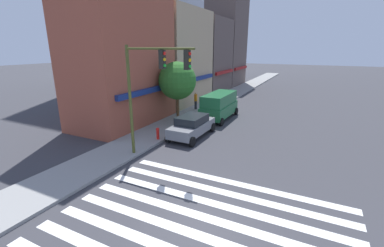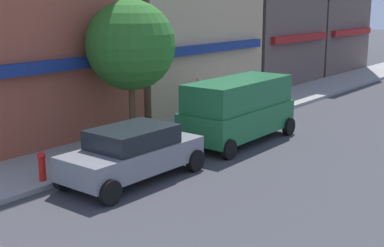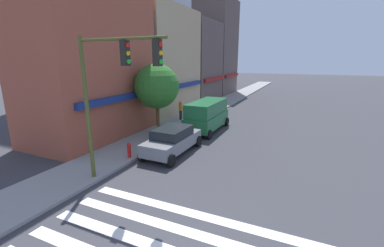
{
  "view_description": "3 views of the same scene",
  "coord_description": "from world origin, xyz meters",
  "px_view_note": "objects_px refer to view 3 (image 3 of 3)",
  "views": [
    {
      "loc": [
        -7.29,
        -3.22,
        6.3
      ],
      "look_at": [
        8.68,
        4.7,
        1.0
      ],
      "focal_mm": 24.0,
      "sensor_mm": 36.0,
      "label": 1
    },
    {
      "loc": [
        -2.01,
        -5.79,
        5.1
      ],
      "look_at": [
        11.46,
        4.7,
        1.2
      ],
      "focal_mm": 50.0,
      "sensor_mm": 36.0,
      "label": 2
    },
    {
      "loc": [
        -4.03,
        -2.4,
        5.5
      ],
      "look_at": [
        11.46,
        4.7,
        1.2
      ],
      "focal_mm": 24.0,
      "sensor_mm": 36.0,
      "label": 3
    }
  ],
  "objects_px": {
    "traffic_signal": "(111,81)",
    "pedestrian_orange_vest": "(181,110)",
    "sedan_grey": "(172,140)",
    "fire_hydrant": "(129,149)",
    "van_green": "(207,115)",
    "street_tree": "(157,86)"
  },
  "relations": [
    {
      "from": "pedestrian_orange_vest",
      "to": "fire_hydrant",
      "type": "height_order",
      "value": "pedestrian_orange_vest"
    },
    {
      "from": "traffic_signal",
      "to": "van_green",
      "type": "height_order",
      "value": "traffic_signal"
    },
    {
      "from": "traffic_signal",
      "to": "van_green",
      "type": "relative_size",
      "value": 1.28
    },
    {
      "from": "sedan_grey",
      "to": "fire_hydrant",
      "type": "distance_m",
      "value": 2.57
    },
    {
      "from": "pedestrian_orange_vest",
      "to": "fire_hydrant",
      "type": "distance_m",
      "value": 9.52
    },
    {
      "from": "traffic_signal",
      "to": "street_tree",
      "type": "relative_size",
      "value": 1.28
    },
    {
      "from": "fire_hydrant",
      "to": "street_tree",
      "type": "height_order",
      "value": "street_tree"
    },
    {
      "from": "van_green",
      "to": "pedestrian_orange_vest",
      "type": "bearing_deg",
      "value": 59.53
    },
    {
      "from": "fire_hydrant",
      "to": "traffic_signal",
      "type": "bearing_deg",
      "value": -150.69
    },
    {
      "from": "traffic_signal",
      "to": "pedestrian_orange_vest",
      "type": "distance_m",
      "value": 12.9
    },
    {
      "from": "van_green",
      "to": "pedestrian_orange_vest",
      "type": "distance_m",
      "value": 3.78
    },
    {
      "from": "fire_hydrant",
      "to": "pedestrian_orange_vest",
      "type": "bearing_deg",
      "value": 9.51
    },
    {
      "from": "street_tree",
      "to": "sedan_grey",
      "type": "bearing_deg",
      "value": -135.8
    },
    {
      "from": "van_green",
      "to": "street_tree",
      "type": "height_order",
      "value": "street_tree"
    },
    {
      "from": "van_green",
      "to": "sedan_grey",
      "type": "bearing_deg",
      "value": 179.44
    },
    {
      "from": "sedan_grey",
      "to": "van_green",
      "type": "xyz_separation_m",
      "value": [
        5.57,
        -0.0,
        0.44
      ]
    },
    {
      "from": "pedestrian_orange_vest",
      "to": "street_tree",
      "type": "xyz_separation_m",
      "value": [
        -4.57,
        -0.47,
        2.53
      ]
    },
    {
      "from": "traffic_signal",
      "to": "fire_hydrant",
      "type": "xyz_separation_m",
      "value": [
        2.64,
        1.48,
        -4.01
      ]
    },
    {
      "from": "sedan_grey",
      "to": "fire_hydrant",
      "type": "height_order",
      "value": "sedan_grey"
    },
    {
      "from": "traffic_signal",
      "to": "van_green",
      "type": "bearing_deg",
      "value": -1.22
    },
    {
      "from": "fire_hydrant",
      "to": "street_tree",
      "type": "distance_m",
      "value": 5.76
    },
    {
      "from": "sedan_grey",
      "to": "van_green",
      "type": "relative_size",
      "value": 0.88
    }
  ]
}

